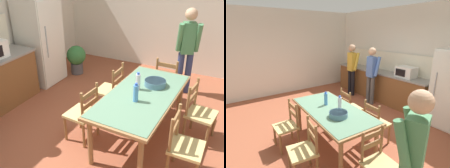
# 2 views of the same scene
# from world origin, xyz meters

# --- Properties ---
(ground_plane) EXTENTS (8.32, 8.32, 0.00)m
(ground_plane) POSITION_xyz_m (0.00, 0.00, 0.00)
(ground_plane) COLOR brown
(wall_right) EXTENTS (0.12, 5.20, 2.90)m
(wall_right) POSITION_xyz_m (3.26, 0.00, 1.45)
(wall_right) COLOR silver
(wall_right) RESTS_ON ground
(refrigerator) EXTENTS (0.74, 0.73, 1.81)m
(refrigerator) POSITION_xyz_m (1.34, 2.19, 0.91)
(refrigerator) COLOR silver
(refrigerator) RESTS_ON ground
(dining_table) EXTENTS (1.91, 0.98, 0.77)m
(dining_table) POSITION_xyz_m (0.39, -0.45, 0.69)
(dining_table) COLOR olive
(dining_table) RESTS_ON ground
(bottle_near_centre) EXTENTS (0.07, 0.07, 0.27)m
(bottle_near_centre) POSITION_xyz_m (0.15, -0.44, 0.90)
(bottle_near_centre) COLOR #4C8ED6
(bottle_near_centre) RESTS_ON dining_table
(bottle_off_centre) EXTENTS (0.07, 0.07, 0.27)m
(bottle_off_centre) POSITION_xyz_m (0.48, -0.34, 0.90)
(bottle_off_centre) COLOR silver
(bottle_off_centre) RESTS_ON dining_table
(serving_bowl) EXTENTS (0.32, 0.32, 0.09)m
(serving_bowl) POSITION_xyz_m (0.71, -0.53, 0.82)
(serving_bowl) COLOR slate
(serving_bowl) RESTS_ON dining_table
(chair_side_far_right) EXTENTS (0.42, 0.40, 0.91)m
(chair_side_far_right) POSITION_xyz_m (0.84, 0.28, 0.44)
(chair_side_far_right) COLOR olive
(chair_side_far_right) RESTS_ON ground
(chair_head_end) EXTENTS (0.42, 0.44, 0.91)m
(chair_head_end) POSITION_xyz_m (1.61, -0.50, 0.44)
(chair_head_end) COLOR olive
(chair_head_end) RESTS_ON ground
(chair_side_near_left) EXTENTS (0.42, 0.40, 0.91)m
(chair_side_near_left) POSITION_xyz_m (-0.07, -1.18, 0.44)
(chair_side_near_left) COLOR olive
(chair_side_near_left) RESTS_ON ground
(chair_side_near_right) EXTENTS (0.47, 0.45, 0.91)m
(chair_side_near_right) POSITION_xyz_m (0.78, -1.21, 0.44)
(chair_side_near_right) COLOR olive
(chair_side_near_right) RESTS_ON ground
(chair_side_far_left) EXTENTS (0.45, 0.43, 0.91)m
(chair_side_far_left) POSITION_xyz_m (-0.01, 0.31, 0.44)
(chair_side_far_left) COLOR olive
(chair_side_far_left) RESTS_ON ground
(person_by_table) EXTENTS (0.37, 0.48, 1.69)m
(person_by_table) POSITION_xyz_m (2.16, -0.67, 0.95)
(person_by_table) COLOR navy
(person_by_table) RESTS_ON ground
(potted_plant) EXTENTS (0.44, 0.44, 0.67)m
(potted_plant) POSITION_xyz_m (1.99, 1.76, 0.39)
(potted_plant) COLOR #4C4C51
(potted_plant) RESTS_ON ground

